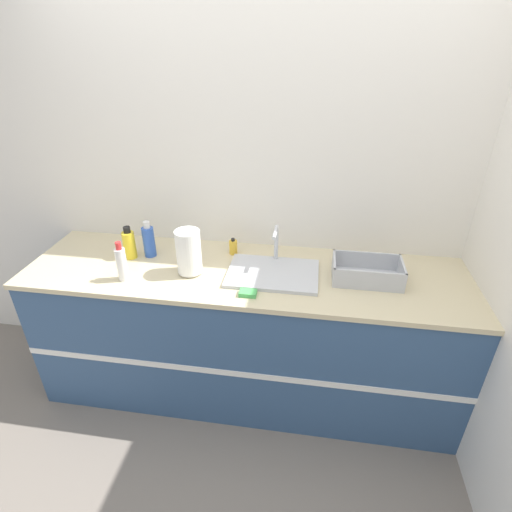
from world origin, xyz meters
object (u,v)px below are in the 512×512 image
object	(u,v)px
paper_towel_roll	(189,252)
soap_dispenser	(233,247)
dish_rack	(367,273)
bottle_white_spray	(122,263)
bottle_yellow	(129,244)
bottle_blue	(149,241)
sink	(273,272)

from	to	relation	value
paper_towel_roll	soap_dispenser	bearing A→B (deg)	52.64
dish_rack	bottle_white_spray	size ratio (longest dim) A/B	1.62
dish_rack	bottle_yellow	size ratio (longest dim) A/B	1.85
bottle_white_spray	bottle_blue	size ratio (longest dim) A/B	1.02
dish_rack	bottle_white_spray	xyz separation A→B (m)	(-1.33, -0.20, 0.06)
paper_towel_roll	bottle_blue	size ratio (longest dim) A/B	1.16
dish_rack	soap_dispenser	xyz separation A→B (m)	(-0.79, 0.18, 0.01)
bottle_white_spray	soap_dispenser	xyz separation A→B (m)	(0.54, 0.38, -0.06)
bottle_yellow	soap_dispenser	xyz separation A→B (m)	(0.61, 0.14, -0.04)
dish_rack	bottle_white_spray	bearing A→B (deg)	-171.40
sink	bottle_yellow	bearing A→B (deg)	175.61
paper_towel_roll	bottle_white_spray	size ratio (longest dim) A/B	1.13
bottle_blue	bottle_yellow	bearing A→B (deg)	-160.28
dish_rack	bottle_yellow	distance (m)	1.40
sink	bottle_white_spray	world-z (taller)	sink
bottle_yellow	soap_dispenser	bearing A→B (deg)	12.81
paper_towel_roll	dish_rack	size ratio (longest dim) A/B	0.70
bottle_yellow	soap_dispenser	size ratio (longest dim) A/B	1.95
bottle_yellow	bottle_blue	world-z (taller)	bottle_blue
bottle_blue	soap_dispenser	world-z (taller)	bottle_blue
soap_dispenser	dish_rack	bearing A→B (deg)	-12.93
sink	dish_rack	bearing A→B (deg)	2.73
paper_towel_roll	bottle_white_spray	world-z (taller)	paper_towel_roll
bottle_yellow	soap_dispenser	distance (m)	0.62
paper_towel_roll	bottle_white_spray	distance (m)	0.37
bottle_white_spray	bottle_yellow	bearing A→B (deg)	105.57
soap_dispenser	bottle_white_spray	bearing A→B (deg)	-144.71
paper_towel_roll	bottle_blue	world-z (taller)	paper_towel_roll
bottle_yellow	sink	bearing A→B (deg)	-4.39
dish_rack	soap_dispenser	distance (m)	0.81
paper_towel_roll	dish_rack	xyz separation A→B (m)	(0.99, 0.08, -0.09)
paper_towel_roll	soap_dispenser	size ratio (longest dim) A/B	2.52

